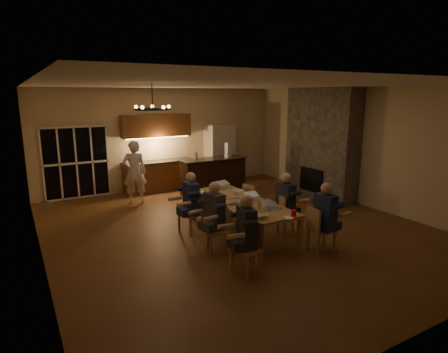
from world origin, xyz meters
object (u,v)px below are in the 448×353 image
at_px(chandelier, 153,109).
at_px(laptop_d, 254,196).
at_px(person_left_mid, 215,216).
at_px(redcup_mid, 215,197).
at_px(bar_blender, 228,150).
at_px(bar_bottle, 196,156).
at_px(can_right, 246,192).
at_px(mug_back, 210,193).
at_px(can_cola, 205,186).
at_px(laptop_a, 257,211).
at_px(can_silver, 259,206).
at_px(bar_island, 213,176).
at_px(chair_left_far, 191,213).
at_px(mug_front, 253,204).
at_px(mug_mid, 235,193).
at_px(plate_left, 250,213).
at_px(refrigerator, 220,154).
at_px(chair_right_far, 255,202).
at_px(plate_far, 238,190).
at_px(laptop_f, 226,184).
at_px(person_left_near, 246,234).
at_px(standing_person, 135,172).
at_px(person_right_mid, 285,204).
at_px(dining_table, 241,218).
at_px(chair_left_near, 247,249).
at_px(person_right_near, 325,218).
at_px(chair_right_mid, 289,215).
at_px(laptop_b, 274,204).
at_px(laptop_c, 231,198).
at_px(chair_left_mid, 219,230).
at_px(plate_near, 267,205).
at_px(laptop_e, 210,187).
at_px(person_left_far, 191,203).

bearing_deg(chandelier, laptop_d, 1.15).
xyz_separation_m(person_left_mid, redcup_mid, (0.47, 0.83, 0.12)).
bearing_deg(bar_blender, bar_bottle, 167.55).
bearing_deg(can_right, person_left_mid, -146.66).
distance_m(mug_back, can_cola, 0.63).
xyz_separation_m(laptop_a, can_silver, (0.31, 0.38, -0.05)).
distance_m(bar_island, chandelier, 5.25).
xyz_separation_m(chair_left_far, can_silver, (0.92, -1.30, 0.37)).
distance_m(mug_front, mug_mid, 0.96).
height_order(can_right, plate_left, can_right).
bearing_deg(laptop_d, refrigerator, 73.30).
xyz_separation_m(chair_right_far, plate_far, (-0.42, 0.11, 0.31)).
bearing_deg(mug_back, laptop_f, 30.02).
bearing_deg(person_left_mid, redcup_mid, 141.17).
bearing_deg(person_left_near, standing_person, -164.38).
bearing_deg(person_right_mid, can_cola, 28.09).
bearing_deg(bar_blender, dining_table, -124.77).
bearing_deg(chair_right_far, person_left_mid, 116.94).
xyz_separation_m(person_right_mid, standing_person, (-2.11, 3.98, 0.20)).
bearing_deg(chair_left_near, person_right_mid, 108.08).
height_order(standing_person, plate_far, standing_person).
xyz_separation_m(person_right_near, mug_front, (-0.90, 1.13, 0.11)).
relative_size(chair_right_far, plate_left, 3.32).
bearing_deg(chair_right_far, chair_right_mid, 177.28).
height_order(laptop_b, mug_back, laptop_b).
xyz_separation_m(chair_left_near, bar_blender, (2.56, 4.99, 0.87)).
distance_m(laptop_a, mug_front, 0.65).
relative_size(standing_person, plate_far, 6.41).
distance_m(chandelier, laptop_c, 2.54).
bearing_deg(person_left_mid, laptop_b, 63.31).
bearing_deg(laptop_f, chair_left_mid, -134.15).
bearing_deg(plate_far, mug_back, -178.26).
xyz_separation_m(plate_left, bar_blender, (1.97, 4.22, 0.55)).
bearing_deg(laptop_f, mug_back, -160.28).
relative_size(dining_table, plate_near, 12.71).
bearing_deg(mug_front, dining_table, 89.07).
distance_m(laptop_c, bar_bottle, 3.60).
relative_size(laptop_e, can_right, 2.67).
bearing_deg(mug_back, can_cola, 72.39).
height_order(refrigerator, person_left_near, refrigerator).
height_order(chair_right_mid, plate_near, chair_right_mid).
distance_m(chair_right_mid, laptop_f, 1.83).
xyz_separation_m(chair_left_far, chair_right_mid, (1.82, -1.17, 0.00)).
height_order(person_left_mid, plate_left, person_left_mid).
bearing_deg(plate_left, chandelier, 158.27).
distance_m(chair_left_far, chair_right_mid, 2.16).
xyz_separation_m(bar_island, laptop_e, (-1.35, -2.36, 0.32)).
height_order(person_left_far, laptop_a, person_left_far).
xyz_separation_m(bar_island, person_right_near, (-0.27, -5.04, 0.15)).
xyz_separation_m(chair_left_near, person_left_mid, (-0.01, 1.13, 0.24)).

